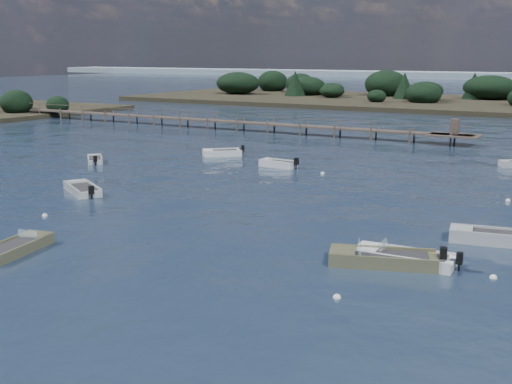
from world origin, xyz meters
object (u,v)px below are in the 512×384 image
Objects in this scene: dinghy_extra_a at (222,154)px; dinghy_extra_b at (497,240)px; dinghy_near_olive at (16,249)px; tender_far_white at (278,165)px; dinghy_mid_grey at (82,191)px; dinghy_mid_white_b at (382,261)px; dinghy_mid_white_a at (403,260)px; tender_far_grey at (95,161)px; jetty at (240,122)px.

dinghy_extra_b is (27.08, -16.65, 0.03)m from dinghy_extra_a.
dinghy_near_olive is 26.80m from tender_far_white.
dinghy_mid_white_b is (22.61, -4.36, 0.01)m from dinghy_mid_grey.
dinghy_mid_white_a reaches higher than dinghy_mid_grey.
dinghy_extra_b reaches higher than tender_far_grey.
jetty is (-16.51, 47.37, 0.84)m from dinghy_near_olive.
dinghy_near_olive is 1.28× the size of tender_far_white.
dinghy_mid_white_a is 0.93× the size of dinghy_mid_white_b.
tender_far_grey is (-7.47, -8.66, -0.01)m from dinghy_extra_a.
tender_far_white is at bearing 144.89° from dinghy_extra_b.
jetty is at bearing 104.82° from dinghy_mid_grey.
tender_far_grey is (-15.09, 20.94, 0.01)m from dinghy_near_olive.
jetty reaches higher than dinghy_mid_white_b.
dinghy_mid_grey is 26.48m from dinghy_extra_b.
dinghy_near_olive is 23.37m from dinghy_extra_b.
dinghy_mid_white_b is at bearing -51.51° from jetty.
tender_far_grey is at bearing 166.98° from dinghy_extra_b.
dinghy_near_olive is 18.07m from dinghy_mid_white_a.
dinghy_extra_b is 1.05× the size of dinghy_mid_white_a.
dinghy_mid_grey is at bearing -49.90° from tender_far_grey.
dinghy_mid_grey is at bearing -87.96° from dinghy_extra_a.
dinghy_extra_a is 31.79m from dinghy_extra_b.
tender_far_grey is at bearing 157.10° from dinghy_mid_white_a.
jetty is at bearing 109.22° from dinghy_near_olive.
dinghy_extra_a is 1.28× the size of tender_far_grey.
dinghy_extra_a is at bearing -63.41° from jetty.
tender_far_white is (14.84, 5.86, 0.02)m from tender_far_grey.
dinghy_mid_white_b is at bearing -122.44° from dinghy_extra_b.
dinghy_near_olive is 25.81m from tender_far_grey.
jetty is at bearing 128.34° from tender_far_white.
dinghy_extra_a is 0.79× the size of dinghy_mid_white_a.
dinghy_extra_a is (-0.65, 18.31, 0.00)m from dinghy_mid_grey.
dinghy_mid_grey is 0.84× the size of dinghy_mid_white_b.
tender_far_white is (6.72, 15.51, 0.02)m from dinghy_mid_grey.
tender_far_grey is 0.84× the size of tender_far_white.
tender_far_grey is at bearing -130.78° from dinghy_extra_a.
dinghy_mid_white_b reaches higher than tender_far_white.
tender_far_grey is at bearing 155.50° from dinghy_mid_white_b.
tender_far_white is at bearing 21.55° from tender_far_grey.
jetty is at bearing 136.26° from dinghy_extra_b.
dinghy_extra_a is 0.06× the size of jetty.
dinghy_mid_grey is 18.32m from dinghy_extra_a.
dinghy_extra_a is 32.52m from dinghy_mid_white_a.
tender_far_white is (-16.62, 19.15, 0.02)m from dinghy_mid_white_a.
dinghy_mid_white_a is at bearing 44.31° from dinghy_mid_white_b.
dinghy_extra_a is 11.44m from tender_far_grey.
jetty reaches higher than dinghy_mid_white_a.
dinghy_extra_a reaches higher than dinghy_near_olive.
dinghy_mid_white_b is 0.08× the size of jetty.
dinghy_near_olive is 0.07× the size of jetty.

